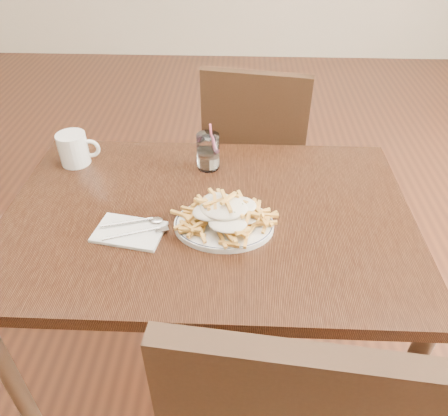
{
  "coord_description": "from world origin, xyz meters",
  "views": [
    {
      "loc": [
        0.09,
        -1.0,
        1.56
      ],
      "look_at": [
        0.05,
        -0.07,
        0.82
      ],
      "focal_mm": 35.0,
      "sensor_mm": 36.0,
      "label": 1
    }
  ],
  "objects_px": {
    "chair_far": "(256,151)",
    "table": "(209,232)",
    "loaded_fries": "(224,211)",
    "coffee_mug": "(74,149)",
    "water_glass": "(208,153)",
    "fries_plate": "(224,225)"
  },
  "relations": [
    {
      "from": "chair_far",
      "to": "fries_plate",
      "type": "xyz_separation_m",
      "value": [
        -0.11,
        -0.78,
        0.23
      ]
    },
    {
      "from": "fries_plate",
      "to": "table",
      "type": "bearing_deg",
      "value": 125.85
    },
    {
      "from": "chair_far",
      "to": "loaded_fries",
      "type": "distance_m",
      "value": 0.84
    },
    {
      "from": "chair_far",
      "to": "fries_plate",
      "type": "distance_m",
      "value": 0.82
    },
    {
      "from": "water_glass",
      "to": "loaded_fries",
      "type": "bearing_deg",
      "value": -78.02
    },
    {
      "from": "chair_far",
      "to": "water_glass",
      "type": "bearing_deg",
      "value": -110.51
    },
    {
      "from": "loaded_fries",
      "to": "coffee_mug",
      "type": "xyz_separation_m",
      "value": [
        -0.52,
        0.32,
        -0.0
      ]
    },
    {
      "from": "table",
      "to": "coffee_mug",
      "type": "xyz_separation_m",
      "value": [
        -0.47,
        0.25,
        0.13
      ]
    },
    {
      "from": "chair_far",
      "to": "coffee_mug",
      "type": "relative_size",
      "value": 6.79
    },
    {
      "from": "chair_far",
      "to": "water_glass",
      "type": "relative_size",
      "value": 5.67
    },
    {
      "from": "table",
      "to": "coffee_mug",
      "type": "relative_size",
      "value": 8.68
    },
    {
      "from": "chair_far",
      "to": "table",
      "type": "bearing_deg",
      "value": -102.67
    },
    {
      "from": "loaded_fries",
      "to": "coffee_mug",
      "type": "relative_size",
      "value": 1.8
    },
    {
      "from": "loaded_fries",
      "to": "coffee_mug",
      "type": "height_order",
      "value": "coffee_mug"
    },
    {
      "from": "loaded_fries",
      "to": "coffee_mug",
      "type": "bearing_deg",
      "value": 148.34
    },
    {
      "from": "loaded_fries",
      "to": "water_glass",
      "type": "distance_m",
      "value": 0.32
    },
    {
      "from": "loaded_fries",
      "to": "water_glass",
      "type": "height_order",
      "value": "water_glass"
    },
    {
      "from": "table",
      "to": "water_glass",
      "type": "xyz_separation_m",
      "value": [
        -0.02,
        0.24,
        0.13
      ]
    },
    {
      "from": "chair_far",
      "to": "coffee_mug",
      "type": "height_order",
      "value": "chair_far"
    },
    {
      "from": "coffee_mug",
      "to": "water_glass",
      "type": "bearing_deg",
      "value": -1.11
    },
    {
      "from": "table",
      "to": "water_glass",
      "type": "height_order",
      "value": "water_glass"
    },
    {
      "from": "fries_plate",
      "to": "coffee_mug",
      "type": "xyz_separation_m",
      "value": [
        -0.52,
        0.32,
        0.04
      ]
    }
  ]
}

